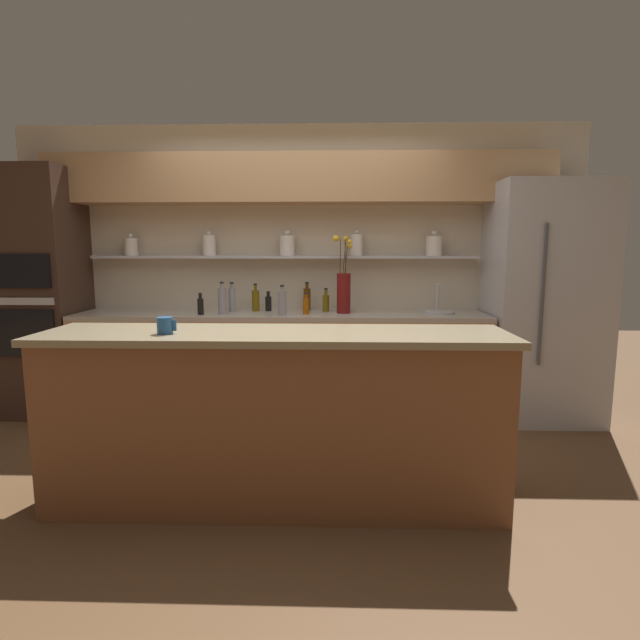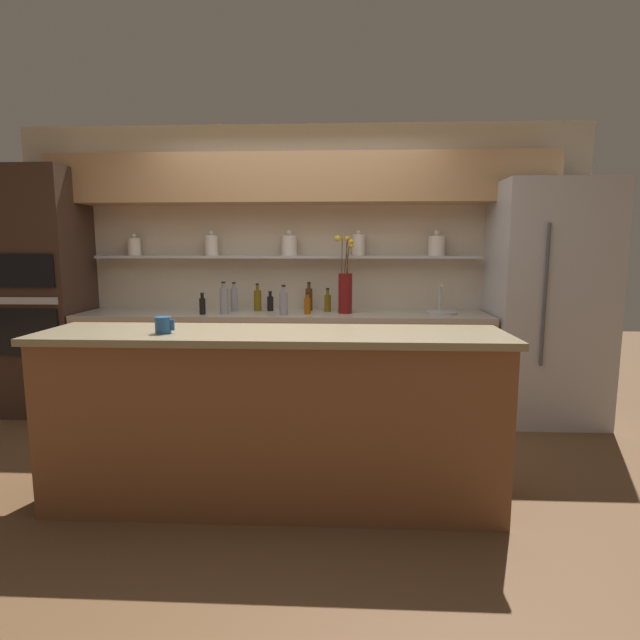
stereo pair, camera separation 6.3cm
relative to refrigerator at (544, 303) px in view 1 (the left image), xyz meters
The scene contains 18 objects.
ground_plane 2.66m from the refrigerator, 150.74° to the right, with size 12.00×12.00×0.00m, color brown.
back_wall_unit 2.23m from the refrigerator, behind, with size 5.20×0.44×2.60m.
back_counter_unit 2.35m from the refrigerator, behind, with size 3.60×0.62×0.92m.
island_counter 2.70m from the refrigerator, 143.88° to the right, with size 2.64×0.61×1.02m.
refrigerator is the anchor object (origin of this frame).
oven_tower 4.42m from the refrigerator, behind, with size 0.64×0.64×2.18m.
flower_vase 1.73m from the refrigerator, behind, with size 0.17×0.15×0.68m.
sink_fixture 0.89m from the refrigerator, behind, with size 0.27×0.27×0.25m.
bottle_spirit_0 2.25m from the refrigerator, behind, with size 0.07×0.07×0.26m.
bottle_sauce_1 2.42m from the refrigerator, behind, with size 0.06×0.06×0.18m.
bottle_spirit_2 2.77m from the refrigerator, behind, with size 0.07×0.07×0.28m.
bottle_spirit_3 2.07m from the refrigerator, behind, with size 0.07×0.07×0.26m.
bottle_sauce_4 2.05m from the refrigerator, behind, with size 0.05×0.05×0.19m.
bottle_oil_5 1.89m from the refrigerator, behind, with size 0.06×0.06×0.21m.
bottle_oil_6 2.53m from the refrigerator, behind, with size 0.07×0.07×0.25m.
bottle_sauce_7 2.96m from the refrigerator, behind, with size 0.05×0.05×0.19m.
bottle_spirit_8 2.73m from the refrigerator, behind, with size 0.06×0.06×0.26m.
coffee_mug 3.19m from the refrigerator, 148.91° to the right, with size 0.11×0.09×0.09m.
Camera 1 is at (0.34, -3.13, 1.49)m, focal length 28.00 mm.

